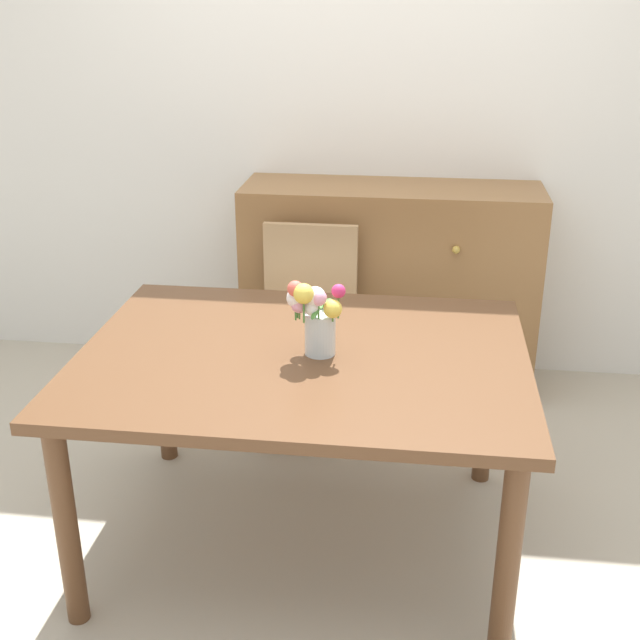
{
  "coord_description": "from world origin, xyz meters",
  "views": [
    {
      "loc": [
        0.36,
        -2.39,
        1.87
      ],
      "look_at": [
        0.06,
        -0.0,
        0.87
      ],
      "focal_mm": 45.47,
      "sensor_mm": 36.0,
      "label": 1
    }
  ],
  "objects_px": {
    "chair_far": "(307,313)",
    "dresser": "(389,288)",
    "dining_table": "(303,375)",
    "flower_vase": "(314,314)"
  },
  "relations": [
    {
      "from": "dining_table",
      "to": "chair_far",
      "type": "xyz_separation_m",
      "value": [
        -0.12,
        0.91,
        -0.15
      ]
    },
    {
      "from": "chair_far",
      "to": "flower_vase",
      "type": "relative_size",
      "value": 3.41
    },
    {
      "from": "dining_table",
      "to": "chair_far",
      "type": "bearing_deg",
      "value": 97.33
    },
    {
      "from": "chair_far",
      "to": "dresser",
      "type": "relative_size",
      "value": 0.64
    },
    {
      "from": "dining_table",
      "to": "dresser",
      "type": "relative_size",
      "value": 1.05
    },
    {
      "from": "dining_table",
      "to": "dresser",
      "type": "bearing_deg",
      "value": 80.36
    },
    {
      "from": "chair_far",
      "to": "dresser",
      "type": "distance_m",
      "value": 0.55
    },
    {
      "from": "dining_table",
      "to": "flower_vase",
      "type": "height_order",
      "value": "flower_vase"
    },
    {
      "from": "dining_table",
      "to": "flower_vase",
      "type": "bearing_deg",
      "value": -23.58
    },
    {
      "from": "dresser",
      "to": "flower_vase",
      "type": "relative_size",
      "value": 5.32
    }
  ]
}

